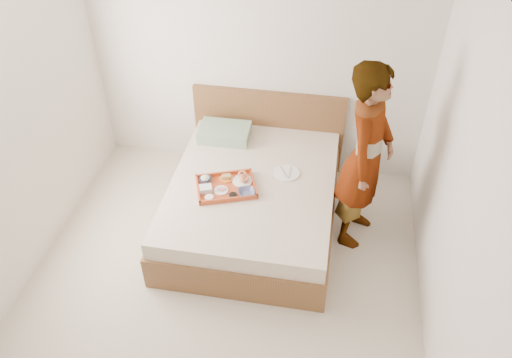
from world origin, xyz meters
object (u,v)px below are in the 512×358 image
at_px(dinner_plate, 287,173).
at_px(person, 366,158).
at_px(tray, 226,187).
at_px(bed, 253,202).

bearing_deg(dinner_plate, person, -11.27).
relative_size(tray, dinner_plate, 2.16).
distance_m(bed, person, 1.21).
xyz_separation_m(tray, dinner_plate, (0.53, 0.32, -0.02)).
bearing_deg(dinner_plate, tray, -149.02).
relative_size(dinner_plate, person, 0.14).
xyz_separation_m(bed, person, (1.02, 0.03, 0.66)).
bearing_deg(person, dinner_plate, 94.17).
xyz_separation_m(bed, dinner_plate, (0.31, 0.17, 0.27)).
bearing_deg(tray, person, -11.88).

